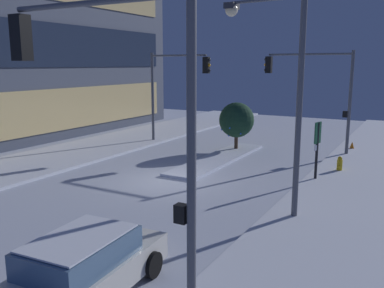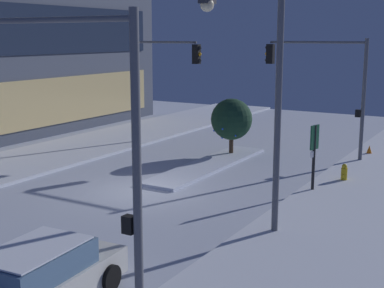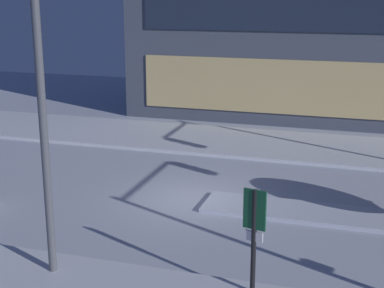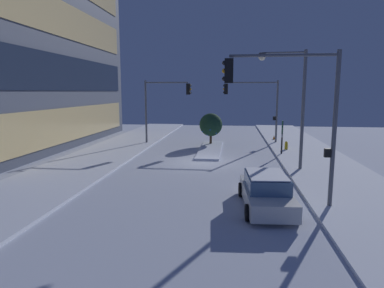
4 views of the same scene
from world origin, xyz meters
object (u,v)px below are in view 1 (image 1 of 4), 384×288
object	(u,v)px
street_lamp_arched	(277,75)
construction_cone	(352,146)
car_near	(81,270)
fire_hydrant	(340,165)
traffic_light_corner_far_right	(175,81)
parking_info_sign	(317,144)
traffic_light_corner_near_right	(315,83)
traffic_light_corner_near_left	(115,100)
decorated_tree_median	(237,120)

from	to	relation	value
street_lamp_arched	construction_cone	xyz separation A→B (m)	(13.00, -0.72, -4.56)
car_near	construction_cone	size ratio (longest dim) A/B	8.80
fire_hydrant	traffic_light_corner_far_right	bearing A→B (deg)	77.19
car_near	parking_info_sign	bearing A→B (deg)	-14.58
fire_hydrant	parking_info_sign	xyz separation A→B (m)	(-2.08, 0.67, 1.33)
construction_cone	traffic_light_corner_far_right	bearing A→B (deg)	108.24
car_near	traffic_light_corner_near_right	distance (m)	18.79
street_lamp_arched	parking_info_sign	xyz separation A→B (m)	(4.99, -0.34, -3.12)
fire_hydrant	construction_cone	bearing A→B (deg)	2.86
car_near	parking_info_sign	xyz separation A→B (m)	(12.21, -2.35, 1.01)
traffic_light_corner_near_left	traffic_light_corner_far_right	size ratio (longest dim) A/B	1.11
traffic_light_corner_near_left	decorated_tree_median	size ratio (longest dim) A/B	2.22
car_near	fire_hydrant	xyz separation A→B (m)	(14.30, -3.02, -0.32)
traffic_light_corner_near_left	fire_hydrant	size ratio (longest dim) A/B	7.97
street_lamp_arched	car_near	bearing A→B (deg)	79.32
traffic_light_corner_near_right	construction_cone	xyz separation A→B (m)	(1.76, -2.06, -3.86)
street_lamp_arched	fire_hydrant	distance (m)	8.41
traffic_light_corner_far_right	fire_hydrant	xyz separation A→B (m)	(-2.46, -10.82, -3.76)
traffic_light_corner_far_right	traffic_light_corner_near_right	xyz separation A→B (m)	(1.71, -8.46, -0.02)
car_near	decorated_tree_median	distance (m)	17.12
traffic_light_corner_near_right	decorated_tree_median	distance (m)	5.00
traffic_light_corner_near_right	decorated_tree_median	xyz separation A→B (m)	(-1.74, 4.10, -2.25)
fire_hydrant	construction_cone	world-z (taller)	fire_hydrant
traffic_light_corner_near_right	decorated_tree_median	size ratio (longest dim) A/B	2.02
traffic_light_corner_far_right	construction_cone	world-z (taller)	traffic_light_corner_far_right
traffic_light_corner_far_right	fire_hydrant	bearing A→B (deg)	-12.81
decorated_tree_median	street_lamp_arched	bearing A→B (deg)	-150.17
traffic_light_corner_near_left	construction_cone	bearing A→B (deg)	-95.07
traffic_light_corner_near_left	traffic_light_corner_far_right	bearing A→B (deg)	-62.11
traffic_light_corner_near_left	parking_info_sign	xyz separation A→B (m)	(11.99, -1.40, -2.77)
traffic_light_corner_near_right	parking_info_sign	distance (m)	6.91
car_near	traffic_light_corner_near_right	size ratio (longest dim) A/B	0.81
street_lamp_arched	decorated_tree_median	xyz separation A→B (m)	(9.50, 5.45, -2.96)
traffic_light_corner_far_right	street_lamp_arched	xyz separation A→B (m)	(-9.53, -9.81, 0.69)
car_near	parking_info_sign	size ratio (longest dim) A/B	1.80
construction_cone	car_near	bearing A→B (deg)	172.33
car_near	decorated_tree_median	xyz separation A→B (m)	(16.73, 3.44, 1.17)
street_lamp_arched	construction_cone	world-z (taller)	street_lamp_arched
parking_info_sign	decorated_tree_median	distance (m)	7.34
traffic_light_corner_near_left	car_near	bearing A→B (deg)	13.05
traffic_light_corner_far_right	decorated_tree_median	size ratio (longest dim) A/B	2.01
traffic_light_corner_far_right	parking_info_sign	world-z (taller)	traffic_light_corner_far_right
traffic_light_corner_near_left	decorated_tree_median	bearing A→B (deg)	-75.10
traffic_light_corner_far_right	construction_cone	distance (m)	11.74
construction_cone	traffic_light_corner_near_left	bearing A→B (deg)	174.93
traffic_light_corner_far_right	parking_info_sign	size ratio (longest dim) A/B	2.20
decorated_tree_median	traffic_light_corner_near_left	bearing A→B (deg)	-165.10
car_near	parking_info_sign	distance (m)	12.48
traffic_light_corner_near_left	fire_hydrant	world-z (taller)	traffic_light_corner_near_left
traffic_light_corner_near_right	fire_hydrant	size ratio (longest dim) A/B	7.24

